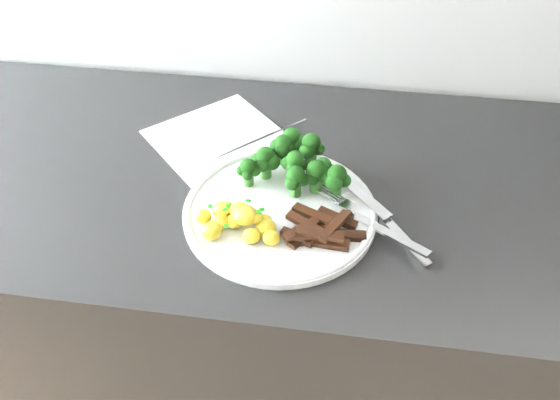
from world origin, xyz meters
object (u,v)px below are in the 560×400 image
(counter, at_px, (323,340))
(knife, at_px, (393,228))
(potatoes, at_px, (239,220))
(fork, at_px, (374,223))
(broccoli, at_px, (297,162))
(beef_strips, at_px, (321,230))
(plate, at_px, (280,210))
(recipe_paper, at_px, (233,151))

(counter, height_order, knife, knife)
(knife, bearing_deg, potatoes, -171.25)
(counter, bearing_deg, fork, -60.15)
(counter, distance_m, broccoli, 0.51)
(broccoli, height_order, beef_strips, broccoli)
(plate, xyz_separation_m, potatoes, (-0.05, -0.05, 0.02))
(recipe_paper, relative_size, beef_strips, 2.94)
(plate, height_order, broccoli, broccoli)
(counter, distance_m, plate, 0.48)
(fork, distance_m, knife, 0.03)
(plate, relative_size, potatoes, 2.25)
(recipe_paper, xyz_separation_m, fork, (0.25, -0.17, 0.02))
(recipe_paper, bearing_deg, counter, -18.00)
(recipe_paper, distance_m, fork, 0.30)
(potatoes, distance_m, knife, 0.23)
(recipe_paper, height_order, plate, plate)
(counter, distance_m, knife, 0.49)
(broccoli, height_order, fork, broccoli)
(broccoli, xyz_separation_m, potatoes, (-0.07, -0.13, -0.02))
(plate, distance_m, broccoli, 0.09)
(counter, bearing_deg, plate, -135.41)
(plate, xyz_separation_m, knife, (0.18, -0.02, 0.00))
(beef_strips, distance_m, knife, 0.11)
(recipe_paper, distance_m, plate, 0.18)
(recipe_paper, height_order, beef_strips, beef_strips)
(broccoli, xyz_separation_m, beef_strips, (0.05, -0.12, -0.03))
(counter, distance_m, fork, 0.49)
(counter, xyz_separation_m, fork, (0.06, -0.10, 0.48))
(broccoli, bearing_deg, beef_strips, -67.70)
(counter, height_order, beef_strips, beef_strips)
(counter, bearing_deg, beef_strips, -97.74)
(plate, bearing_deg, recipe_paper, 125.80)
(counter, height_order, potatoes, potatoes)
(plate, xyz_separation_m, beef_strips, (0.07, -0.05, 0.01))
(potatoes, xyz_separation_m, knife, (0.23, 0.04, -0.02))
(plate, relative_size, knife, 1.65)
(broccoli, bearing_deg, counter, 7.92)
(beef_strips, xyz_separation_m, fork, (0.08, 0.03, -0.00))
(counter, relative_size, recipe_paper, 6.47)
(knife, bearing_deg, broccoli, 149.99)
(recipe_paper, distance_m, broccoli, 0.15)
(recipe_paper, distance_m, potatoes, 0.21)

